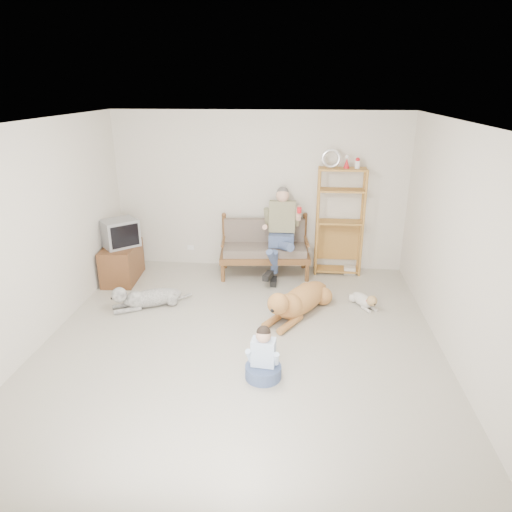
# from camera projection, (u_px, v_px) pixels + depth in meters

# --- Properties ---
(floor) EXTENTS (5.50, 5.50, 0.00)m
(floor) POSITION_uv_depth(u_px,v_px,m) (240.00, 345.00, 5.74)
(floor) COLOR #B9B3A2
(floor) RESTS_ON ground
(ceiling) EXTENTS (5.50, 5.50, 0.00)m
(ceiling) POSITION_uv_depth(u_px,v_px,m) (237.00, 123.00, 4.79)
(ceiling) COLOR white
(ceiling) RESTS_ON ground
(wall_back) EXTENTS (5.00, 0.00, 5.00)m
(wall_back) POSITION_uv_depth(u_px,v_px,m) (259.00, 192.00, 7.83)
(wall_back) COLOR beige
(wall_back) RESTS_ON ground
(wall_front) EXTENTS (5.00, 0.00, 5.00)m
(wall_front) POSITION_uv_depth(u_px,v_px,m) (180.00, 396.00, 2.70)
(wall_front) COLOR beige
(wall_front) RESTS_ON ground
(wall_left) EXTENTS (0.00, 5.50, 5.50)m
(wall_left) POSITION_uv_depth(u_px,v_px,m) (33.00, 238.00, 5.48)
(wall_left) COLOR beige
(wall_left) RESTS_ON ground
(wall_right) EXTENTS (0.00, 5.50, 5.50)m
(wall_right) POSITION_uv_depth(u_px,v_px,m) (463.00, 251.00, 5.05)
(wall_right) COLOR beige
(wall_right) RESTS_ON ground
(loveseat) EXTENTS (1.56, 0.84, 0.95)m
(loveseat) POSITION_uv_depth(u_px,v_px,m) (265.00, 247.00, 7.79)
(loveseat) COLOR brown
(loveseat) RESTS_ON ground
(man) EXTENTS (0.58, 0.82, 1.33)m
(man) POSITION_uv_depth(u_px,v_px,m) (280.00, 239.00, 7.51)
(man) COLOR #475683
(man) RESTS_ON loveseat
(etagere) EXTENTS (0.81, 0.35, 2.12)m
(etagere) POSITION_uv_depth(u_px,v_px,m) (340.00, 221.00, 7.67)
(etagere) COLOR #BF873C
(etagere) RESTS_ON ground
(book_stack) EXTENTS (0.20, 0.15, 0.12)m
(book_stack) POSITION_uv_depth(u_px,v_px,m) (350.00, 270.00, 7.91)
(book_stack) COLOR silver
(book_stack) RESTS_ON ground
(tv_stand) EXTENTS (0.56, 0.93, 0.60)m
(tv_stand) POSITION_uv_depth(u_px,v_px,m) (122.00, 263.00, 7.59)
(tv_stand) COLOR brown
(tv_stand) RESTS_ON ground
(crt_tv) EXTENTS (0.68, 0.67, 0.44)m
(crt_tv) POSITION_uv_depth(u_px,v_px,m) (120.00, 233.00, 7.40)
(crt_tv) COLOR gray
(crt_tv) RESTS_ON tv_stand
(wall_outlet) EXTENTS (0.12, 0.02, 0.08)m
(wall_outlet) POSITION_uv_depth(u_px,v_px,m) (191.00, 248.00, 8.29)
(wall_outlet) COLOR white
(wall_outlet) RESTS_ON ground
(golden_retriever) EXTENTS (0.99, 1.52, 0.51)m
(golden_retriever) POSITION_uv_depth(u_px,v_px,m) (298.00, 301.00, 6.46)
(golden_retriever) COLOR #BE8342
(golden_retriever) RESTS_ON ground
(shaggy_dog) EXTENTS (1.11, 0.68, 0.37)m
(shaggy_dog) POSITION_uv_depth(u_px,v_px,m) (145.00, 298.00, 6.69)
(shaggy_dog) COLOR silver
(shaggy_dog) RESTS_ON ground
(terrier) EXTENTS (0.38, 0.59, 0.24)m
(terrier) POSITION_uv_depth(u_px,v_px,m) (365.00, 300.00, 6.71)
(terrier) COLOR silver
(terrier) RESTS_ON ground
(child) EXTENTS (0.41, 0.41, 0.64)m
(child) POSITION_uv_depth(u_px,v_px,m) (263.00, 359.00, 5.05)
(child) COLOR #475683
(child) RESTS_ON ground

